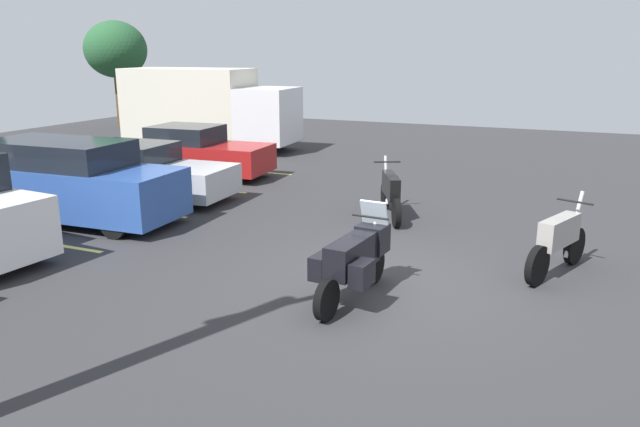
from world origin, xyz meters
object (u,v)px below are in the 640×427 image
(motorcycle_second, at_px, (391,192))
(motorcycle_third, at_px, (559,241))
(car_blue, at_px, (72,181))
(car_silver, at_px, (141,172))
(motorcycle_touring, at_px, (355,257))
(car_red, at_px, (197,152))
(box_truck, at_px, (207,107))

(motorcycle_second, bearing_deg, motorcycle_third, -123.03)
(car_blue, xyz_separation_m, car_silver, (2.34, 0.03, -0.21))
(motorcycle_touring, distance_m, motorcycle_third, 3.64)
(motorcycle_second, bearing_deg, motorcycle_touring, -169.22)
(car_blue, bearing_deg, car_red, 4.04)
(car_red, bearing_deg, motorcycle_second, -108.12)
(motorcycle_third, xyz_separation_m, box_truck, (9.25, 13.11, 1.00))
(car_red, height_order, box_truck, box_truck)
(motorcycle_touring, xyz_separation_m, box_truck, (11.60, 10.33, 0.93))
(motorcycle_touring, bearing_deg, car_red, 47.73)
(car_silver, bearing_deg, motorcycle_third, -99.31)
(motorcycle_second, distance_m, box_truck, 11.70)
(car_silver, distance_m, box_truck, 8.23)
(motorcycle_third, height_order, car_silver, car_silver)
(motorcycle_touring, distance_m, box_truck, 15.56)
(motorcycle_touring, relative_size, motorcycle_third, 1.11)
(motorcycle_second, height_order, car_silver, car_silver)
(car_silver, height_order, box_truck, box_truck)
(car_blue, height_order, car_silver, car_blue)
(motorcycle_second, bearing_deg, box_truck, 53.97)
(motorcycle_second, xyz_separation_m, car_blue, (-3.08, 6.37, 0.32))
(motorcycle_third, relative_size, car_blue, 0.42)
(car_red, bearing_deg, box_truck, 29.98)
(car_blue, distance_m, car_silver, 2.35)
(box_truck, bearing_deg, motorcycle_touring, -138.32)
(motorcycle_second, distance_m, car_blue, 7.08)
(car_blue, xyz_separation_m, car_red, (5.29, 0.37, -0.17))
(car_blue, relative_size, car_silver, 1.02)
(motorcycle_touring, distance_m, car_red, 10.34)
(motorcycle_third, xyz_separation_m, car_blue, (-0.69, 10.06, 0.31))
(motorcycle_second, relative_size, box_truck, 0.31)
(motorcycle_third, height_order, box_truck, box_truck)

